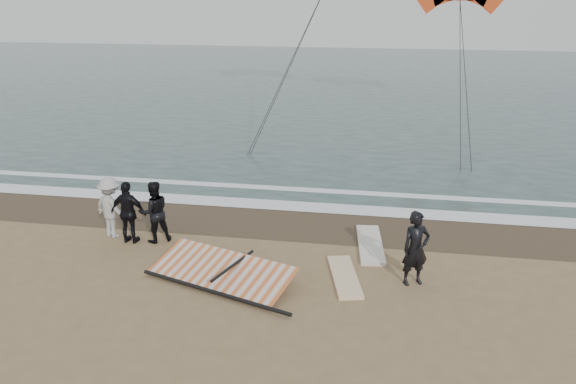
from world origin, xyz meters
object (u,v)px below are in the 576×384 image
at_px(man_main, 416,248).
at_px(board_cream, 370,244).
at_px(sail_rig, 221,271).
at_px(board_white, 345,276).

height_order(man_main, board_cream, man_main).
distance_m(man_main, board_cream, 2.49).
distance_m(man_main, sail_rig, 4.98).
relative_size(man_main, board_white, 0.88).
xyz_separation_m(board_white, sail_rig, (-3.16, -0.51, 0.15)).
xyz_separation_m(man_main, sail_rig, (-4.89, -0.54, -0.78)).
height_order(board_cream, sail_rig, sail_rig).
relative_size(board_white, sail_rig, 0.54).
distance_m(board_white, board_cream, 2.13).
distance_m(man_main, board_white, 1.97).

